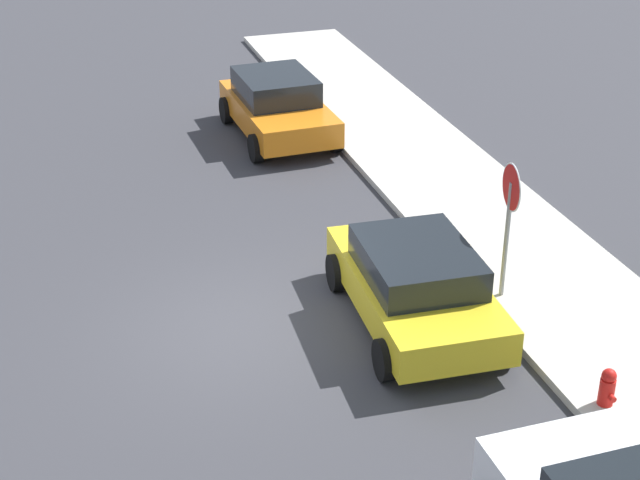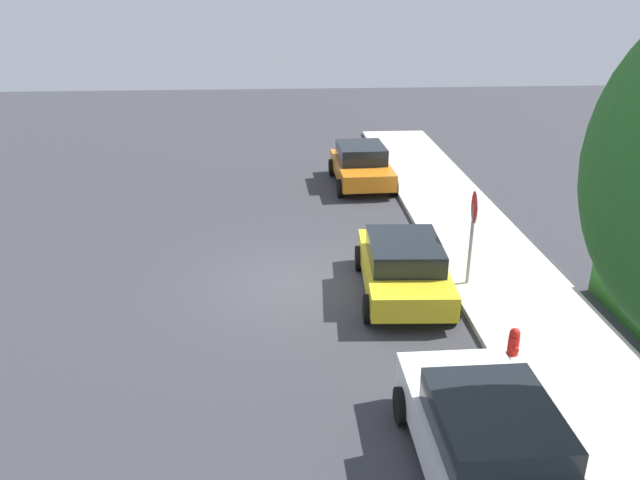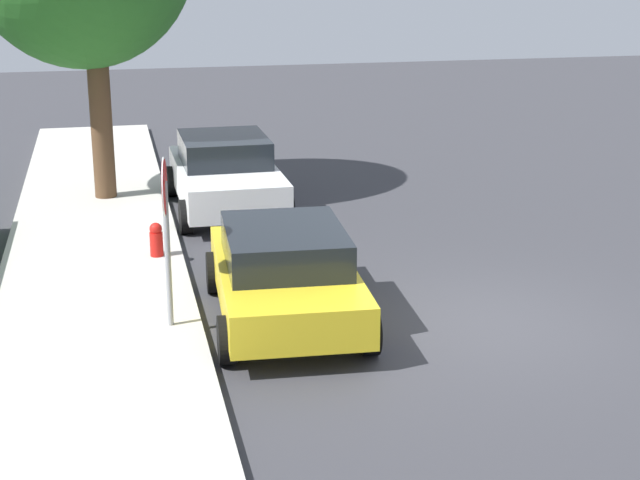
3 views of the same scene
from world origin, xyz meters
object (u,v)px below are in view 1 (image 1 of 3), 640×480
(stop_sign, at_px, (509,209))
(parked_car_yellow, at_px, (416,284))
(fire_hydrant, at_px, (607,391))
(parked_car_orange, at_px, (278,105))

(stop_sign, relative_size, parked_car_yellow, 0.61)
(parked_car_yellow, xyz_separation_m, fire_hydrant, (2.98, 1.64, -0.36))
(parked_car_orange, distance_m, fire_hydrant, 11.73)
(fire_hydrant, bearing_deg, stop_sign, -179.88)
(parked_car_orange, bearing_deg, stop_sign, 10.23)
(stop_sign, relative_size, parked_car_orange, 0.64)
(parked_car_yellow, bearing_deg, parked_car_orange, 179.32)
(stop_sign, relative_size, fire_hydrant, 3.48)
(stop_sign, distance_m, parked_car_yellow, 1.92)
(stop_sign, height_order, fire_hydrant, stop_sign)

